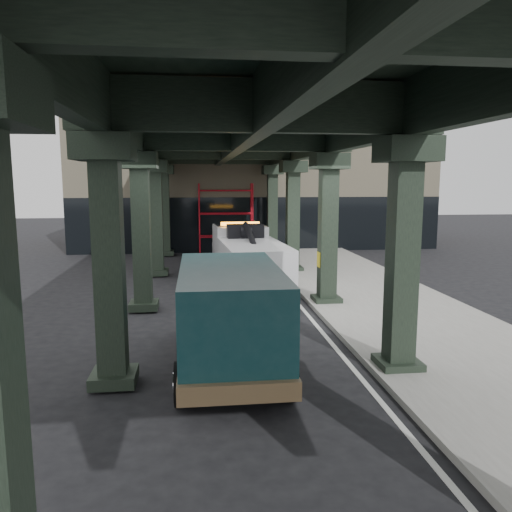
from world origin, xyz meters
TOP-DOWN VIEW (x-y plane):
  - ground at (0.00, 0.00)m, footprint 90.00×90.00m
  - sidewalk at (4.50, 2.00)m, footprint 5.00×40.00m
  - lane_stripe at (1.70, 2.00)m, footprint 0.12×38.00m
  - viaduct at (-0.40, 2.00)m, footprint 7.40×32.00m
  - building at (2.00, 20.00)m, footprint 22.00×10.00m
  - scaffolding at (0.00, 14.64)m, footprint 3.08×0.88m
  - tow_truck at (0.28, 5.61)m, footprint 2.66×7.81m
  - towed_van at (-1.00, -3.27)m, footprint 2.32×5.71m

SIDE VIEW (x-z plane):
  - ground at x=0.00m, z-range 0.00..0.00m
  - lane_stripe at x=1.70m, z-range 0.00..0.01m
  - sidewalk at x=4.50m, z-range 0.00..0.15m
  - tow_truck at x=0.28m, z-range -0.03..2.49m
  - towed_van at x=-1.00m, z-range 0.09..2.40m
  - scaffolding at x=0.00m, z-range 0.11..4.11m
  - building at x=2.00m, z-range 0.00..8.00m
  - viaduct at x=-0.40m, z-range 2.26..8.66m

